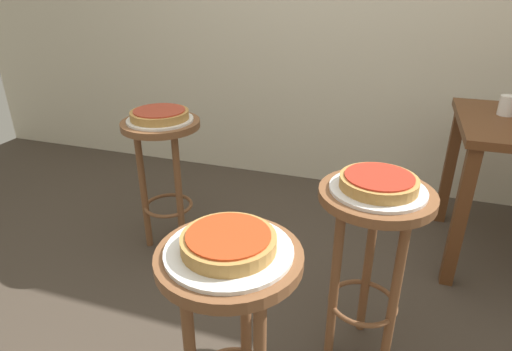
{
  "coord_description": "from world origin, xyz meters",
  "views": [
    {
      "loc": [
        0.38,
        -1.34,
        1.4
      ],
      "look_at": [
        -0.12,
        0.17,
        0.66
      ],
      "focal_mm": 30.19,
      "sensor_mm": 36.0,
      "label": 1
    }
  ],
  "objects_px": {
    "pizza_foreground": "(229,242)",
    "stool_leftside": "(164,155)",
    "stool_middle": "(371,237)",
    "cup_far_edge": "(507,106)",
    "pizza_middle": "(379,182)",
    "serving_plate_foreground": "(229,251)",
    "stool_foreground": "(231,307)",
    "pizza_leftside": "(160,114)",
    "serving_plate_middle": "(378,189)",
    "serving_plate_leftside": "(160,120)"
  },
  "relations": [
    {
      "from": "pizza_foreground",
      "to": "serving_plate_middle",
      "type": "bearing_deg",
      "value": 54.86
    },
    {
      "from": "pizza_foreground",
      "to": "stool_middle",
      "type": "relative_size",
      "value": 0.35
    },
    {
      "from": "stool_middle",
      "to": "stool_leftside",
      "type": "bearing_deg",
      "value": 157.51
    },
    {
      "from": "stool_foreground",
      "to": "pizza_leftside",
      "type": "distance_m",
      "value": 1.24
    },
    {
      "from": "serving_plate_foreground",
      "to": "stool_middle",
      "type": "xyz_separation_m",
      "value": [
        0.35,
        0.5,
        -0.19
      ]
    },
    {
      "from": "stool_foreground",
      "to": "serving_plate_middle",
      "type": "height_order",
      "value": "serving_plate_middle"
    },
    {
      "from": "cup_far_edge",
      "to": "stool_leftside",
      "type": "bearing_deg",
      "value": -162.37
    },
    {
      "from": "stool_foreground",
      "to": "serving_plate_middle",
      "type": "distance_m",
      "value": 0.64
    },
    {
      "from": "stool_middle",
      "to": "cup_far_edge",
      "type": "relative_size",
      "value": 7.53
    },
    {
      "from": "stool_foreground",
      "to": "serving_plate_middle",
      "type": "bearing_deg",
      "value": 54.86
    },
    {
      "from": "serving_plate_leftside",
      "to": "pizza_foreground",
      "type": "bearing_deg",
      "value": -51.68
    },
    {
      "from": "pizza_foreground",
      "to": "stool_leftside",
      "type": "height_order",
      "value": "pizza_foreground"
    },
    {
      "from": "pizza_foreground",
      "to": "stool_leftside",
      "type": "bearing_deg",
      "value": 128.32
    },
    {
      "from": "pizza_foreground",
      "to": "serving_plate_middle",
      "type": "relative_size",
      "value": 0.77
    },
    {
      "from": "serving_plate_foreground",
      "to": "pizza_foreground",
      "type": "height_order",
      "value": "pizza_foreground"
    },
    {
      "from": "pizza_leftside",
      "to": "cup_far_edge",
      "type": "bearing_deg",
      "value": 17.63
    },
    {
      "from": "stool_middle",
      "to": "cup_far_edge",
      "type": "height_order",
      "value": "cup_far_edge"
    },
    {
      "from": "pizza_middle",
      "to": "pizza_leftside",
      "type": "distance_m",
      "value": 1.2
    },
    {
      "from": "stool_middle",
      "to": "stool_leftside",
      "type": "relative_size",
      "value": 1.0
    },
    {
      "from": "pizza_foreground",
      "to": "serving_plate_middle",
      "type": "xyz_separation_m",
      "value": [
        0.35,
        0.5,
        -0.03
      ]
    },
    {
      "from": "pizza_middle",
      "to": "serving_plate_leftside",
      "type": "relative_size",
      "value": 0.79
    },
    {
      "from": "pizza_leftside",
      "to": "stool_foreground",
      "type": "bearing_deg",
      "value": -51.68
    },
    {
      "from": "serving_plate_middle",
      "to": "stool_leftside",
      "type": "height_order",
      "value": "serving_plate_middle"
    },
    {
      "from": "stool_foreground",
      "to": "pizza_leftside",
      "type": "height_order",
      "value": "pizza_leftside"
    },
    {
      "from": "serving_plate_foreground",
      "to": "serving_plate_middle",
      "type": "xyz_separation_m",
      "value": [
        0.35,
        0.5,
        0.0
      ]
    },
    {
      "from": "serving_plate_middle",
      "to": "pizza_leftside",
      "type": "distance_m",
      "value": 1.2
    },
    {
      "from": "pizza_leftside",
      "to": "stool_leftside",
      "type": "bearing_deg",
      "value": -45.0
    },
    {
      "from": "serving_plate_foreground",
      "to": "pizza_leftside",
      "type": "height_order",
      "value": "pizza_leftside"
    },
    {
      "from": "pizza_middle",
      "to": "pizza_leftside",
      "type": "height_order",
      "value": "same"
    },
    {
      "from": "stool_middle",
      "to": "serving_plate_leftside",
      "type": "xyz_separation_m",
      "value": [
        -1.1,
        0.46,
        0.19
      ]
    },
    {
      "from": "serving_plate_foreground",
      "to": "pizza_leftside",
      "type": "bearing_deg",
      "value": 128.32
    },
    {
      "from": "pizza_middle",
      "to": "cup_far_edge",
      "type": "distance_m",
      "value": 1.12
    },
    {
      "from": "serving_plate_foreground",
      "to": "stool_leftside",
      "type": "distance_m",
      "value": 1.23
    },
    {
      "from": "serving_plate_foreground",
      "to": "pizza_leftside",
      "type": "distance_m",
      "value": 1.22
    },
    {
      "from": "pizza_foreground",
      "to": "serving_plate_middle",
      "type": "height_order",
      "value": "pizza_foreground"
    },
    {
      "from": "stool_middle",
      "to": "pizza_leftside",
      "type": "distance_m",
      "value": 1.22
    },
    {
      "from": "serving_plate_middle",
      "to": "stool_leftside",
      "type": "bearing_deg",
      "value": 157.51
    },
    {
      "from": "pizza_foreground",
      "to": "cup_far_edge",
      "type": "xyz_separation_m",
      "value": [
        0.89,
        1.48,
        0.05
      ]
    },
    {
      "from": "stool_middle",
      "to": "pizza_middle",
      "type": "height_order",
      "value": "pizza_middle"
    },
    {
      "from": "serving_plate_foreground",
      "to": "stool_foreground",
      "type": "bearing_deg",
      "value": 180.0
    },
    {
      "from": "serving_plate_middle",
      "to": "serving_plate_leftside",
      "type": "distance_m",
      "value": 1.2
    },
    {
      "from": "stool_middle",
      "to": "serving_plate_middle",
      "type": "relative_size",
      "value": 2.22
    },
    {
      "from": "pizza_foreground",
      "to": "pizza_middle",
      "type": "distance_m",
      "value": 0.61
    },
    {
      "from": "stool_middle",
      "to": "pizza_middle",
      "type": "xyz_separation_m",
      "value": [
        0.0,
        0.0,
        0.22
      ]
    },
    {
      "from": "pizza_leftside",
      "to": "serving_plate_leftside",
      "type": "bearing_deg",
      "value": -90.0
    },
    {
      "from": "stool_foreground",
      "to": "stool_leftside",
      "type": "relative_size",
      "value": 1.0
    },
    {
      "from": "serving_plate_leftside",
      "to": "serving_plate_middle",
      "type": "bearing_deg",
      "value": -22.49
    },
    {
      "from": "pizza_foreground",
      "to": "serving_plate_leftside",
      "type": "xyz_separation_m",
      "value": [
        -0.75,
        0.95,
        -0.03
      ]
    },
    {
      "from": "serving_plate_middle",
      "to": "serving_plate_leftside",
      "type": "bearing_deg",
      "value": 157.51
    },
    {
      "from": "stool_middle",
      "to": "cup_far_edge",
      "type": "distance_m",
      "value": 1.16
    }
  ]
}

